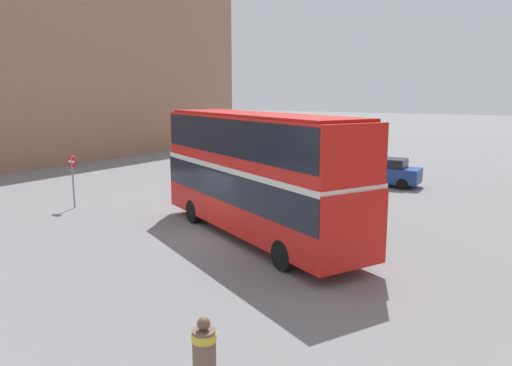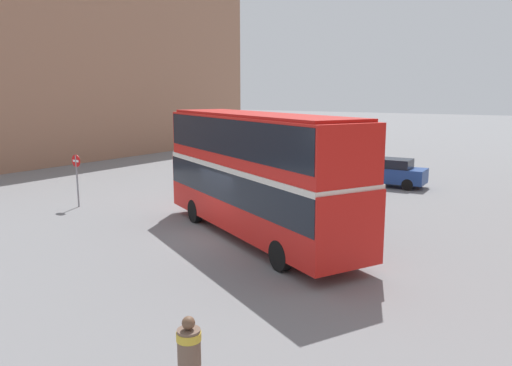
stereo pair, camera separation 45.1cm
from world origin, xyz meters
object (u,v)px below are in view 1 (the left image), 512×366
at_px(double_decker_bus, 256,168).
at_px(no_entry_sign, 72,173).
at_px(pedestrian_foreground, 204,354).
at_px(parked_car_kerb_far, 239,166).
at_px(parked_car_kerb_near, 384,172).

height_order(double_decker_bus, no_entry_sign, double_decker_bus).
xyz_separation_m(double_decker_bus, pedestrian_foreground, (4.84, -9.33, -1.62)).
bearing_deg(parked_car_kerb_far, pedestrian_foreground, -51.91).
relative_size(pedestrian_foreground, no_entry_sign, 0.69).
height_order(double_decker_bus, pedestrian_foreground, double_decker_bus).
bearing_deg(parked_car_kerb_far, parked_car_kerb_near, 20.61).
relative_size(double_decker_bus, pedestrian_foreground, 6.26).
distance_m(double_decker_bus, pedestrian_foreground, 10.64).
distance_m(double_decker_bus, parked_car_kerb_far, 13.62).
height_order(pedestrian_foreground, parked_car_kerb_far, pedestrian_foreground).
distance_m(parked_car_kerb_far, no_entry_sign, 11.40).
distance_m(pedestrian_foreground, parked_car_kerb_far, 23.92).
bearing_deg(no_entry_sign, pedestrian_foreground, -31.04).
relative_size(double_decker_bus, parked_car_kerb_far, 2.27).
xyz_separation_m(parked_car_kerb_near, parked_car_kerb_far, (-8.73, -2.37, -0.06)).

